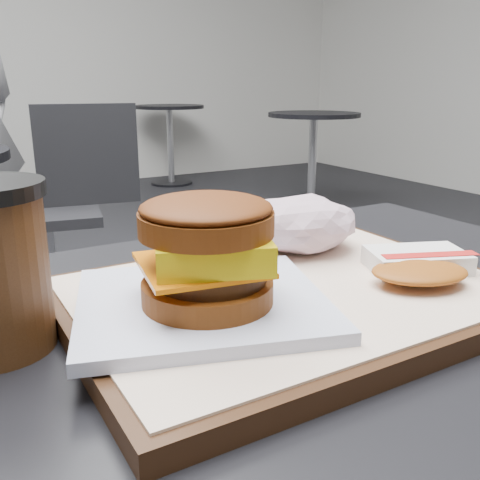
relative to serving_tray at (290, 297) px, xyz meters
name	(u,v)px	position (x,y,z in m)	size (l,w,h in m)	color
serving_tray	(290,297)	(0.00, 0.00, 0.00)	(0.38, 0.28, 0.02)	#321C0D
breakfast_sandwich	(206,264)	(-0.09, -0.01, 0.05)	(0.23, 0.22, 0.09)	white
hash_brown	(418,265)	(0.12, -0.04, 0.02)	(0.13, 0.12, 0.02)	white
crumpled_wrapper	(300,224)	(0.07, 0.08, 0.04)	(0.13, 0.10, 0.06)	silver
neighbor_chair	(60,200)	(0.18, 1.81, -0.27)	(0.64, 0.49, 0.88)	#A0A0A5
bg_table_near	(313,139)	(2.19, 2.77, -0.22)	(0.66, 0.66, 0.75)	black
bg_table_far	(170,125)	(1.79, 4.47, -0.22)	(0.66, 0.66, 0.75)	black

